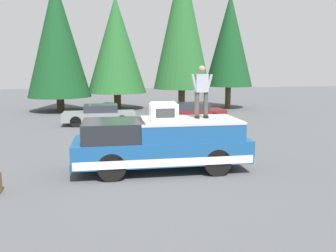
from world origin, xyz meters
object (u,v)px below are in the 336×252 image
object	(u,v)px
pickup_truck	(162,143)
parked_car_grey	(100,115)
person_on_truck_bed	(202,90)
compressor_unit	(164,111)
parked_car_maroon	(191,112)

from	to	relation	value
pickup_truck	parked_car_grey	bearing A→B (deg)	12.89
pickup_truck	person_on_truck_bed	xyz separation A→B (m)	(0.16, -1.34, 1.68)
person_on_truck_bed	parked_car_grey	bearing A→B (deg)	20.51
compressor_unit	parked_car_grey	xyz separation A→B (m)	(9.71, 2.25, -1.35)
parked_car_maroon	parked_car_grey	world-z (taller)	same
parked_car_grey	parked_car_maroon	bearing A→B (deg)	-88.34
person_on_truck_bed	pickup_truck	bearing A→B (deg)	96.63
compressor_unit	person_on_truck_bed	xyz separation A→B (m)	(0.27, -1.28, 0.62)
compressor_unit	parked_car_maroon	world-z (taller)	compressor_unit
pickup_truck	parked_car_maroon	distance (m)	10.28
parked_car_maroon	pickup_truck	bearing A→B (deg)	161.46
parked_car_grey	compressor_unit	bearing A→B (deg)	-166.97
compressor_unit	pickup_truck	bearing A→B (deg)	23.69
pickup_truck	compressor_unit	world-z (taller)	compressor_unit
person_on_truck_bed	parked_car_maroon	world-z (taller)	person_on_truck_bed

